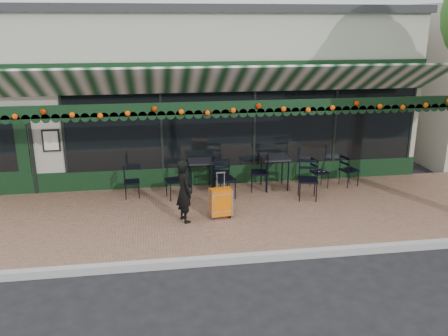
{
  "coord_description": "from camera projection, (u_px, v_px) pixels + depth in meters",
  "views": [
    {
      "loc": [
        -1.21,
        -7.86,
        4.3
      ],
      "look_at": [
        0.24,
        1.6,
        1.33
      ],
      "focal_mm": 38.0,
      "sensor_mm": 36.0,
      "label": 1
    }
  ],
  "objects": [
    {
      "name": "chair_solo",
      "position": [
        132.0,
        182.0,
        11.57
      ],
      "size": [
        0.41,
        0.41,
        0.78
      ],
      "primitive_type": null,
      "rotation": [
        0.0,
        0.0,
        1.62
      ],
      "color": "black",
      "rests_on": "sidewalk"
    },
    {
      "name": "chair_a_front",
      "position": [
        308.0,
        180.0,
        11.43
      ],
      "size": [
        0.58,
        0.58,
        0.96
      ],
      "primitive_type": null,
      "rotation": [
        0.0,
        0.0,
        -0.23
      ],
      "color": "black",
      "rests_on": "sidewalk"
    },
    {
      "name": "woman",
      "position": [
        184.0,
        191.0,
        10.1
      ],
      "size": [
        0.48,
        0.58,
        1.37
      ],
      "primitive_type": "imported",
      "rotation": [
        0.0,
        0.0,
        1.91
      ],
      "color": "black",
      "rests_on": "sidewalk"
    },
    {
      "name": "cafe_table_b",
      "position": [
        200.0,
        163.0,
        12.02
      ],
      "size": [
        0.63,
        0.63,
        0.78
      ],
      "color": "black",
      "rests_on": "sidewalk"
    },
    {
      "name": "chair_a_right",
      "position": [
        320.0,
        173.0,
        12.27
      ],
      "size": [
        0.47,
        0.47,
        0.8
      ],
      "primitive_type": null,
      "rotation": [
        0.0,
        0.0,
        1.77
      ],
      "color": "black",
      "rests_on": "sidewalk"
    },
    {
      "name": "chair_a_extra",
      "position": [
        349.0,
        170.0,
        12.4
      ],
      "size": [
        0.52,
        0.52,
        0.83
      ],
      "primitive_type": null,
      "rotation": [
        0.0,
        0.0,
        1.88
      ],
      "color": "black",
      "rests_on": "sidewalk"
    },
    {
      "name": "chair_b_front",
      "position": [
        225.0,
        179.0,
        11.53
      ],
      "size": [
        0.56,
        0.56,
        0.93
      ],
      "primitive_type": null,
      "rotation": [
        0.0,
        0.0,
        0.23
      ],
      "color": "black",
      "rests_on": "sidewalk"
    },
    {
      "name": "restaurant_building",
      "position": [
        188.0,
        86.0,
        15.59
      ],
      "size": [
        12.0,
        9.6,
        4.5
      ],
      "color": "#AAA593",
      "rests_on": "ground"
    },
    {
      "name": "chair_b_left",
      "position": [
        175.0,
        181.0,
        11.51
      ],
      "size": [
        0.54,
        0.54,
        0.89
      ],
      "primitive_type": null,
      "rotation": [
        0.0,
        0.0,
        -1.34
      ],
      "color": "black",
      "rests_on": "sidewalk"
    },
    {
      "name": "cafe_table_a",
      "position": [
        275.0,
        160.0,
        12.13
      ],
      "size": [
        0.68,
        0.68,
        0.84
      ],
      "color": "black",
      "rests_on": "sidewalk"
    },
    {
      "name": "chair_a_left",
      "position": [
        260.0,
        173.0,
        12.02
      ],
      "size": [
        0.56,
        0.56,
        0.94
      ],
      "primitive_type": null,
      "rotation": [
        0.0,
        0.0,
        -1.8
      ],
      "color": "black",
      "rests_on": "sidewalk"
    },
    {
      "name": "chair_b_right",
      "position": [
        221.0,
        173.0,
        12.13
      ],
      "size": [
        0.5,
        0.5,
        0.85
      ],
      "primitive_type": null,
      "rotation": [
        0.0,
        0.0,
        1.38
      ],
      "color": "black",
      "rests_on": "sidewalk"
    },
    {
      "name": "sidewalk",
      "position": [
        211.0,
        216.0,
        10.74
      ],
      "size": [
        18.0,
        4.0,
        0.15
      ],
      "primitive_type": "cube",
      "color": "brown",
      "rests_on": "ground"
    },
    {
      "name": "curb",
      "position": [
        225.0,
        260.0,
        8.77
      ],
      "size": [
        18.0,
        0.16,
        0.15
      ],
      "primitive_type": "cube",
      "color": "#9E9E99",
      "rests_on": "ground"
    },
    {
      "name": "suitcase",
      "position": [
        221.0,
        203.0,
        10.38
      ],
      "size": [
        0.49,
        0.31,
        1.04
      ],
      "rotation": [
        0.0,
        0.0,
        0.14
      ],
      "color": "#DC5F06",
      "rests_on": "sidewalk"
    },
    {
      "name": "ground",
      "position": [
        224.0,
        261.0,
        8.87
      ],
      "size": [
        80.0,
        80.0,
        0.0
      ],
      "primitive_type": "plane",
      "color": "black",
      "rests_on": "ground"
    }
  ]
}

